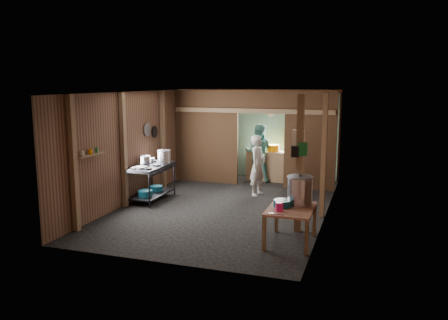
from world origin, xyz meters
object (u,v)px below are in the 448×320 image
(pink_bucket, at_px, (279,207))
(yellow_tub, at_px, (273,148))
(cook, at_px, (258,165))
(prep_table, at_px, (290,225))
(gas_range, at_px, (151,183))
(stove_pot_large, at_px, (164,157))
(stock_pot, at_px, (300,191))

(pink_bucket, bearing_deg, yellow_tub, 103.48)
(yellow_tub, xyz_separation_m, cook, (0.00, -1.77, -0.19))
(prep_table, xyz_separation_m, cook, (-1.40, 3.16, 0.44))
(pink_bucket, distance_m, cook, 3.64)
(gas_range, xyz_separation_m, pink_bucket, (3.55, -2.11, 0.29))
(gas_range, relative_size, cook, 0.95)
(gas_range, height_order, stove_pot_large, stove_pot_large)
(prep_table, bearing_deg, yellow_tub, 105.84)
(stove_pot_large, bearing_deg, prep_table, -32.73)
(stove_pot_large, distance_m, yellow_tub, 3.41)
(yellow_tub, bearing_deg, stock_pot, -72.13)
(prep_table, relative_size, pink_bucket, 6.85)
(stock_pot, height_order, cook, cook)
(stock_pot, bearing_deg, stove_pot_large, 151.10)
(gas_range, bearing_deg, stock_pot, -22.64)
(cook, bearing_deg, prep_table, -145.22)
(gas_range, relative_size, prep_table, 1.34)
(pink_bucket, xyz_separation_m, yellow_tub, (-1.24, 5.19, 0.23))
(stove_pot_large, bearing_deg, stock_pot, -28.90)
(prep_table, distance_m, cook, 3.48)
(gas_range, height_order, prep_table, gas_range)
(gas_range, relative_size, stock_pot, 2.68)
(gas_range, distance_m, stove_pot_large, 0.73)
(gas_range, xyz_separation_m, yellow_tub, (2.31, 3.08, 0.52))
(stove_pot_large, relative_size, stock_pot, 0.61)
(stove_pot_large, relative_size, yellow_tub, 0.95)
(prep_table, height_order, stock_pot, stock_pot)
(stove_pot_large, height_order, pink_bucket, stove_pot_large)
(prep_table, bearing_deg, gas_range, 153.45)
(stove_pot_large, distance_m, pink_bucket, 4.24)
(stock_pot, bearing_deg, gas_range, 157.36)
(yellow_tub, bearing_deg, gas_range, -126.91)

